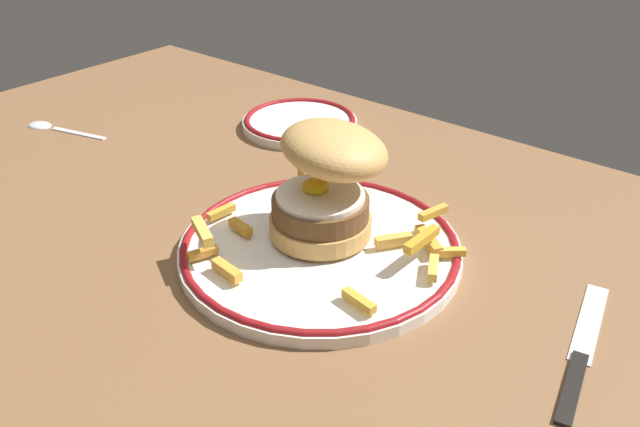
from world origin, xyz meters
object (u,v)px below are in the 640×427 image
at_px(dinner_plate, 320,247).
at_px(burger, 328,180).
at_px(knife, 580,357).
at_px(spoon, 47,125).
at_px(side_plate, 300,122).

distance_m(dinner_plate, burger, 0.07).
bearing_deg(knife, burger, 178.99).
bearing_deg(spoon, side_plate, 39.37).
distance_m(dinner_plate, spoon, 0.49).
height_order(side_plate, spoon, side_plate).
xyz_separation_m(side_plate, knife, (0.47, -0.21, -0.01)).
distance_m(side_plate, knife, 0.52).
xyz_separation_m(dinner_plate, side_plate, (-0.22, 0.22, -0.00)).
bearing_deg(spoon, dinner_plate, -0.11).
relative_size(dinner_plate, spoon, 2.07).
bearing_deg(dinner_plate, knife, 3.51).
bearing_deg(burger, knife, -1.01).
height_order(burger, side_plate, burger).
bearing_deg(side_plate, burger, -43.73).
height_order(side_plate, knife, side_plate).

